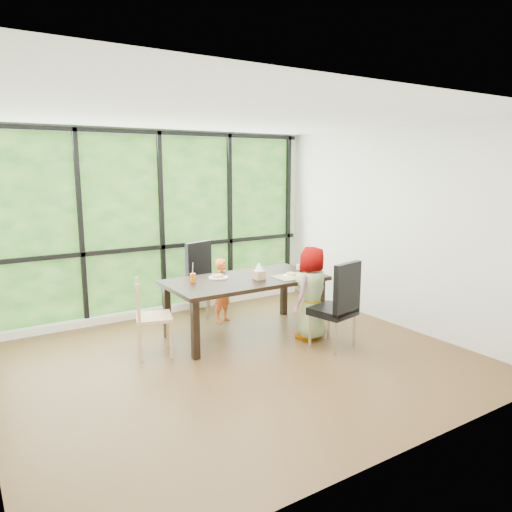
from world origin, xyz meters
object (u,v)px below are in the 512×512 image
at_px(dining_table, 245,306).
at_px(chair_window_leather, 208,279).
at_px(green_cup, 308,271).
at_px(tissue_box, 259,275).
at_px(plate_near, 291,276).
at_px(white_mug, 299,267).
at_px(orange_cup, 193,278).
at_px(chair_end_beech, 154,317).
at_px(chair_interior_leather, 333,305).
at_px(child_toddler, 223,290).
at_px(plate_far, 218,277).
at_px(child_older, 310,293).

relative_size(dining_table, chair_window_leather, 1.89).
bearing_deg(green_cup, tissue_box, 167.88).
height_order(plate_near, green_cup, green_cup).
bearing_deg(white_mug, orange_cup, 176.20).
height_order(chair_end_beech, tissue_box, chair_end_beech).
height_order(plate_near, orange_cup, orange_cup).
relative_size(green_cup, tissue_box, 0.93).
xyz_separation_m(chair_interior_leather, plate_near, (-0.05, 0.77, 0.22)).
bearing_deg(orange_cup, chair_end_beech, -161.63).
bearing_deg(chair_end_beech, dining_table, -71.95).
xyz_separation_m(plate_near, orange_cup, (-1.25, 0.38, 0.05)).
xyz_separation_m(chair_window_leather, plate_near, (0.62, -1.22, 0.22)).
bearing_deg(orange_cup, child_toddler, 34.30).
relative_size(dining_table, orange_cup, 18.23).
relative_size(chair_window_leather, tissue_box, 8.44).
bearing_deg(plate_far, child_older, -41.37).
bearing_deg(tissue_box, child_toddler, 99.71).
bearing_deg(plate_near, child_toddler, 124.90).
relative_size(plate_far, white_mug, 3.46).
height_order(child_older, plate_near, child_older).
xyz_separation_m(chair_interior_leather, orange_cup, (-1.29, 1.16, 0.27)).
distance_m(dining_table, white_mug, 1.01).
relative_size(chair_end_beech, child_older, 0.75).
bearing_deg(tissue_box, chair_window_leather, 98.24).
xyz_separation_m(dining_table, tissue_box, (0.13, -0.13, 0.43)).
relative_size(dining_table, tissue_box, 15.96).
relative_size(plate_far, orange_cup, 2.26).
bearing_deg(chair_window_leather, green_cup, -72.40).
height_order(chair_interior_leather, plate_near, chair_interior_leather).
xyz_separation_m(child_older, tissue_box, (-0.47, 0.45, 0.21)).
relative_size(dining_table, white_mug, 27.95).
height_order(chair_end_beech, green_cup, chair_end_beech).
xyz_separation_m(child_toddler, child_older, (0.60, -1.21, 0.14)).
height_order(child_older, white_mug, child_older).
xyz_separation_m(chair_end_beech, plate_far, (0.97, 0.23, 0.31)).
bearing_deg(chair_end_beech, child_older, -89.76).
xyz_separation_m(plate_far, green_cup, (1.10, -0.48, 0.05)).
bearing_deg(green_cup, dining_table, 161.23).
bearing_deg(tissue_box, white_mug, 13.82).
distance_m(chair_end_beech, tissue_box, 1.44).
bearing_deg(white_mug, child_toddler, 148.83).
bearing_deg(chair_window_leather, chair_end_beech, -155.53).
height_order(plate_far, white_mug, white_mug).
relative_size(orange_cup, tissue_box, 0.88).
bearing_deg(chair_interior_leather, orange_cup, -54.34).
height_order(chair_end_beech, plate_near, chair_end_beech).
bearing_deg(plate_far, chair_end_beech, -166.62).
bearing_deg(chair_end_beech, tissue_box, -77.35).
bearing_deg(chair_end_beech, white_mug, -70.72).
bearing_deg(dining_table, green_cup, -18.77).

